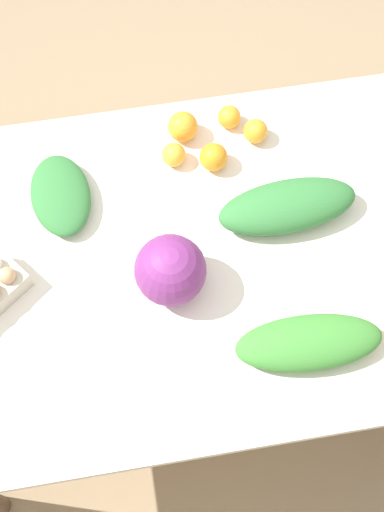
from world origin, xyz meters
name	(u,v)px	position (x,y,z in m)	size (l,w,h in m)	color
ground_plane	(192,344)	(0.00, 0.00, 0.00)	(8.00, 8.00, 0.00)	#937A5B
dining_table	(192,272)	(0.00, 0.00, 0.64)	(1.49, 0.98, 0.72)	silver
cabbage_purple	(170,270)	(-0.06, -0.06, 0.81)	(0.18, 0.18, 0.18)	#7A2D75
greens_bunch_dandelion	(287,206)	(0.26, 0.09, 0.77)	(0.36, 0.15, 0.09)	#337538
greens_bunch_kale	(61,195)	(-0.31, 0.23, 0.76)	(0.25, 0.16, 0.06)	#337538
greens_bunch_scallion	(309,343)	(0.24, -0.28, 0.76)	(0.36, 0.14, 0.08)	#3D8433
orange_0	(229,117)	(0.17, 0.39, 0.76)	(0.06, 0.06, 0.06)	orange
orange_1	(183,127)	(0.04, 0.38, 0.77)	(0.08, 0.08, 0.08)	orange
orange_2	(175,155)	(0.00, 0.30, 0.76)	(0.07, 0.07, 0.07)	#F9A833
orange_3	(214,157)	(0.10, 0.27, 0.76)	(0.08, 0.08, 0.08)	orange
orange_4	(256,131)	(0.23, 0.33, 0.76)	(0.07, 0.07, 0.07)	orange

